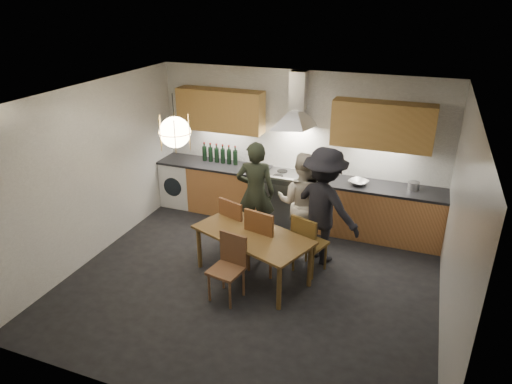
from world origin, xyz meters
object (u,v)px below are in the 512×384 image
(chair_back_left, at_px, (236,223))
(wine_bottles, at_px, (220,153))
(chair_front, at_px, (229,262))
(person_mid, at_px, (302,202))
(stock_pot, at_px, (413,186))
(mixing_bowl, at_px, (358,182))
(person_left, at_px, (255,193))
(person_right, at_px, (324,206))
(dining_table, at_px, (253,239))

(chair_back_left, bearing_deg, wine_bottles, -38.72)
(chair_front, relative_size, wine_bottles, 1.28)
(person_mid, height_order, stock_pot, person_mid)
(chair_back_left, distance_m, wine_bottles, 1.82)
(chair_back_left, xyz_separation_m, mixing_bowl, (1.59, 1.32, 0.39))
(wine_bottles, bearing_deg, mixing_bowl, -3.39)
(chair_back_left, relative_size, stock_pot, 5.52)
(person_left, bearing_deg, mixing_bowl, -166.04)
(chair_back_left, height_order, chair_front, chair_back_left)
(person_left, height_order, stock_pot, person_left)
(chair_front, height_order, wine_bottles, wine_bottles)
(chair_back_left, relative_size, mixing_bowl, 3.21)
(person_left, height_order, wine_bottles, person_left)
(person_left, xyz_separation_m, person_right, (1.14, -0.20, 0.05))
(person_left, bearing_deg, person_right, 156.52)
(dining_table, relative_size, mixing_bowl, 6.10)
(person_mid, relative_size, wine_bottles, 2.31)
(person_left, bearing_deg, dining_table, 95.13)
(dining_table, xyz_separation_m, chair_back_left, (-0.45, 0.45, -0.06))
(person_mid, bearing_deg, chair_front, 67.22)
(person_mid, height_order, mixing_bowl, person_mid)
(chair_front, height_order, mixing_bowl, mixing_bowl)
(chair_front, bearing_deg, person_mid, 80.21)
(dining_table, xyz_separation_m, mixing_bowl, (1.14, 1.77, 0.33))
(dining_table, distance_m, chair_back_left, 0.63)
(person_left, relative_size, wine_bottles, 2.42)
(dining_table, relative_size, wine_bottles, 2.62)
(dining_table, distance_m, person_right, 1.16)
(person_right, height_order, stock_pot, person_right)
(mixing_bowl, bearing_deg, dining_table, -122.90)
(dining_table, distance_m, person_left, 1.08)
(chair_back_left, relative_size, wine_bottles, 1.38)
(person_right, bearing_deg, stock_pot, -118.09)
(stock_pot, relative_size, wine_bottles, 0.25)
(wine_bottles, bearing_deg, chair_front, -62.78)
(chair_front, bearing_deg, stock_pot, 58.48)
(chair_front, distance_m, stock_pot, 3.22)
(person_left, xyz_separation_m, person_mid, (0.76, 0.00, -0.04))
(chair_front, relative_size, mixing_bowl, 2.99)
(wine_bottles, bearing_deg, person_left, -41.45)
(chair_back_left, bearing_deg, person_left, -82.23)
(dining_table, xyz_separation_m, person_right, (0.80, 0.80, 0.28))
(person_right, distance_m, mixing_bowl, 1.03)
(chair_front, bearing_deg, person_left, 107.80)
(mixing_bowl, bearing_deg, person_mid, -133.32)
(mixing_bowl, distance_m, wine_bottles, 2.53)
(dining_table, height_order, person_right, person_right)
(person_right, distance_m, wine_bottles, 2.46)
(chair_back_left, relative_size, person_right, 0.54)
(person_right, xyz_separation_m, stock_pot, (1.18, 1.07, 0.07))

